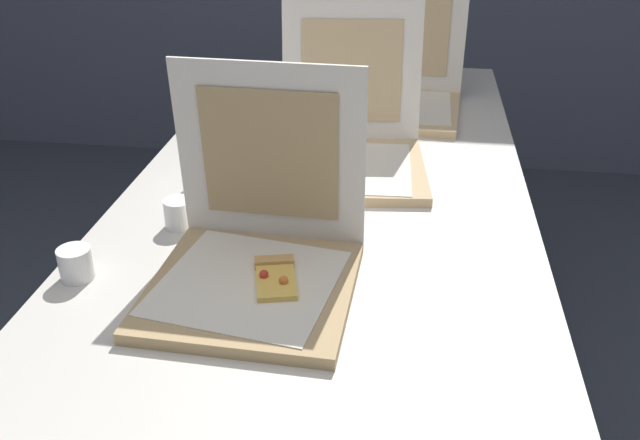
% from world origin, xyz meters
% --- Properties ---
extents(table, '(0.89, 2.25, 0.75)m').
position_xyz_m(table, '(0.00, 0.62, 0.71)').
color(table, beige).
rests_on(table, ground).
extents(pizza_box_front, '(0.36, 0.36, 0.37)m').
position_xyz_m(pizza_box_front, '(-0.07, 0.31, 0.81)').
color(pizza_box_front, tan).
rests_on(pizza_box_front, table).
extents(pizza_box_middle, '(0.38, 0.43, 0.36)m').
position_xyz_m(pizza_box_middle, '(0.04, 0.84, 0.81)').
color(pizza_box_middle, tan).
rests_on(pizza_box_middle, table).
extents(pizza_box_back, '(0.37, 0.37, 0.37)m').
position_xyz_m(pizza_box_back, '(0.14, 1.27, 0.81)').
color(pizza_box_back, tan).
rests_on(pizza_box_back, table).
extents(cup_white_near_left, '(0.06, 0.06, 0.06)m').
position_xyz_m(cup_white_near_left, '(-0.39, 0.29, 0.78)').
color(cup_white_near_left, white).
rests_on(cup_white_near_left, table).
extents(cup_white_near_center, '(0.06, 0.06, 0.06)m').
position_xyz_m(cup_white_near_center, '(-0.27, 0.50, 0.78)').
color(cup_white_near_center, white).
rests_on(cup_white_near_center, table).
extents(cup_white_mid, '(0.06, 0.06, 0.06)m').
position_xyz_m(cup_white_mid, '(-0.28, 0.68, 0.78)').
color(cup_white_mid, white).
rests_on(cup_white_mid, table).
extents(cup_white_far, '(0.06, 0.06, 0.06)m').
position_xyz_m(cup_white_far, '(-0.22, 1.00, 0.78)').
color(cup_white_far, white).
rests_on(cup_white_far, table).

